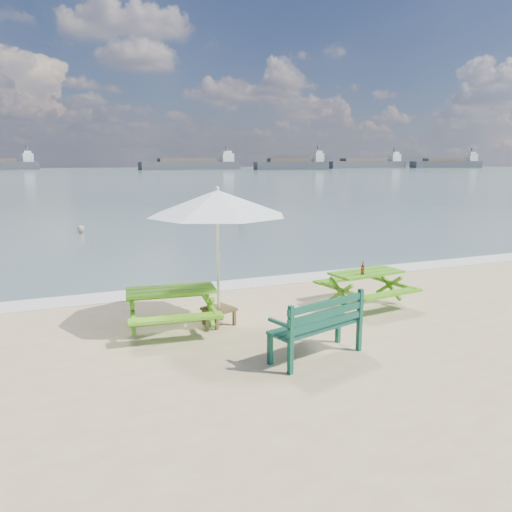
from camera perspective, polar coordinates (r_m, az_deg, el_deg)
name	(u,v)px	position (r m, az deg, el deg)	size (l,w,h in m)	color
sea	(72,176)	(91.43, -20.28, 8.55)	(300.00, 300.00, 0.00)	slate
foam_strip	(219,286)	(11.85, -4.20, -3.43)	(22.00, 0.90, 0.01)	silver
picnic_table_left	(172,310)	(8.96, -9.62, -6.09)	(1.72, 1.87, 0.73)	#5FB31B
picnic_table_right	(366,289)	(10.50, 12.43, -3.70)	(1.67, 1.82, 0.71)	#4B9716
park_bench	(316,338)	(7.70, 6.86, -9.34)	(1.63, 0.92, 0.95)	#104332
side_table	(219,316)	(9.13, -4.26, -6.84)	(0.62, 0.62, 0.32)	brown
patio_umbrella	(217,203)	(8.72, -4.45, 6.08)	(3.11, 3.11, 2.44)	silver
beer_bottle	(363,270)	(10.11, 12.09, -1.58)	(0.07, 0.07, 0.27)	#914515
swimmer	(81,245)	(21.48, -19.35, 1.21)	(0.67, 0.55, 1.60)	tan
mooring_pilings	(241,211)	(24.93, -1.68, 5.15)	(0.57, 0.77, 1.27)	black
cargo_ships	(278,165)	(145.51, 2.57, 10.38)	(155.02, 35.72, 4.40)	#3A3F45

